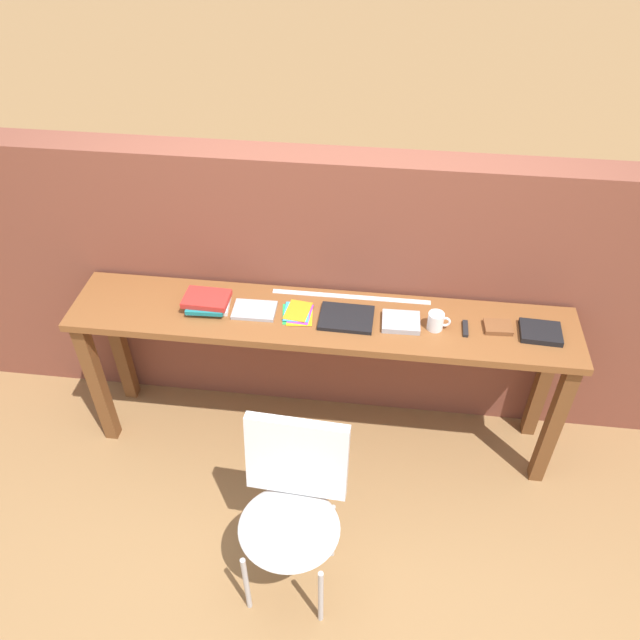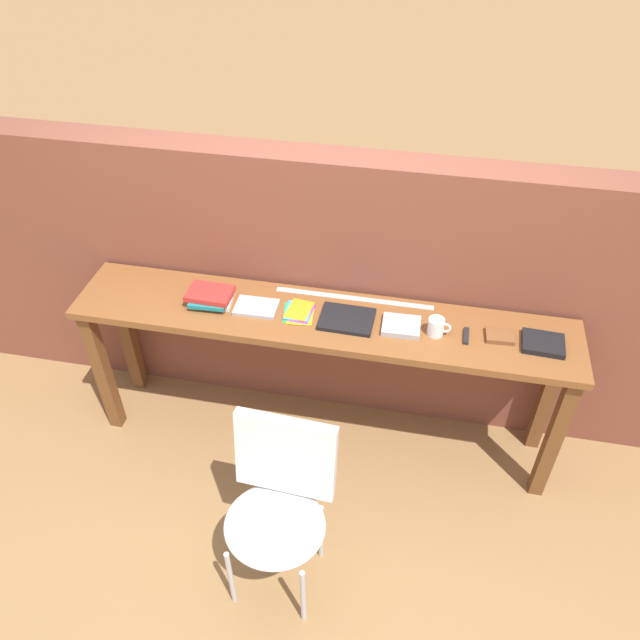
% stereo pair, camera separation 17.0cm
% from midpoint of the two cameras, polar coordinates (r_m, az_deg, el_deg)
% --- Properties ---
extents(ground_plane, '(40.00, 40.00, 0.00)m').
position_cam_midpoint_polar(ground_plane, '(3.50, -1.94, -14.00)').
color(ground_plane, olive).
extents(brick_wall_back, '(6.00, 0.20, 1.57)m').
position_cam_midpoint_polar(brick_wall_back, '(3.37, -0.64, 2.77)').
color(brick_wall_back, brown).
rests_on(brick_wall_back, ground).
extents(sideboard, '(2.50, 0.44, 0.88)m').
position_cam_midpoint_polar(sideboard, '(3.14, -1.44, -1.66)').
color(sideboard, brown).
rests_on(sideboard, ground).
extents(chair_white_moulded, '(0.46, 0.48, 0.89)m').
position_cam_midpoint_polar(chair_white_moulded, '(2.78, -4.41, -16.45)').
color(chair_white_moulded, silver).
rests_on(chair_white_moulded, ground).
extents(book_stack_leftmost, '(0.23, 0.19, 0.07)m').
position_cam_midpoint_polar(book_stack_leftmost, '(3.14, -11.79, 1.60)').
color(book_stack_leftmost, white).
rests_on(book_stack_leftmost, sideboard).
extents(magazine_cycling, '(0.21, 0.15, 0.02)m').
position_cam_midpoint_polar(magazine_cycling, '(3.10, -7.58, 0.86)').
color(magazine_cycling, '#9E9EA3').
rests_on(magazine_cycling, sideboard).
extents(pamphlet_pile_colourful, '(0.17, 0.19, 0.01)m').
position_cam_midpoint_polar(pamphlet_pile_colourful, '(3.06, -3.64, 0.60)').
color(pamphlet_pile_colourful, green).
rests_on(pamphlet_pile_colourful, sideboard).
extents(book_open_centre, '(0.26, 0.21, 0.02)m').
position_cam_midpoint_polar(book_open_centre, '(3.02, 0.82, 0.15)').
color(book_open_centre, black).
rests_on(book_open_centre, sideboard).
extents(book_grey_hardcover, '(0.18, 0.15, 0.03)m').
position_cam_midpoint_polar(book_grey_hardcover, '(3.01, 5.82, -0.22)').
color(book_grey_hardcover, '#9E9EA3').
rests_on(book_grey_hardcover, sideboard).
extents(mug, '(0.11, 0.08, 0.09)m').
position_cam_midpoint_polar(mug, '(2.99, 8.98, -0.14)').
color(mug, white).
rests_on(mug, sideboard).
extents(multitool_folded, '(0.03, 0.11, 0.02)m').
position_cam_midpoint_polar(multitool_folded, '(3.03, 11.60, -0.81)').
color(multitool_folded, black).
rests_on(multitool_folded, sideboard).
extents(leather_journal_brown, '(0.14, 0.11, 0.02)m').
position_cam_midpoint_polar(leather_journal_brown, '(3.07, 14.45, -0.67)').
color(leather_journal_brown, brown).
rests_on(leather_journal_brown, sideboard).
extents(book_repair_rightmost, '(0.20, 0.17, 0.03)m').
position_cam_midpoint_polar(book_repair_rightmost, '(3.09, 18.06, -1.11)').
color(book_repair_rightmost, black).
rests_on(book_repair_rightmost, sideboard).
extents(ruler_metal_back_edge, '(0.80, 0.03, 0.00)m').
position_cam_midpoint_polar(ruler_metal_back_edge, '(3.16, 1.31, 2.10)').
color(ruler_metal_back_edge, silver).
rests_on(ruler_metal_back_edge, sideboard).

